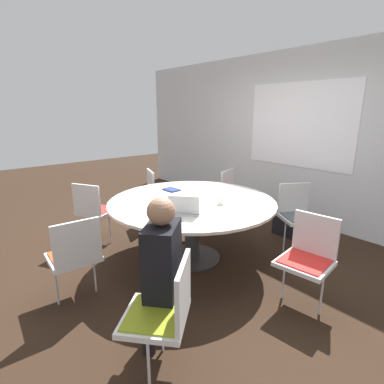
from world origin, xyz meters
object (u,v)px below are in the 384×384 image
at_px(chair_0, 165,309).
at_px(chair_3, 234,192).
at_px(handbag, 286,226).
at_px(chair_4, 159,191).
at_px(person_0, 161,264).
at_px(cell_phone, 183,203).
at_px(chair_2, 297,211).
at_px(coffee_cup, 221,201).
at_px(laptop, 185,209).
at_px(spiral_notebook, 171,190).
at_px(chair_1, 308,254).
at_px(chair_6, 75,253).
at_px(chair_5, 94,208).

distance_m(chair_0, chair_3, 3.02).
relative_size(chair_0, handbag, 2.39).
xyz_separation_m(chair_4, handbag, (1.68, 1.08, -0.37)).
height_order(chair_0, person_0, person_0).
xyz_separation_m(chair_0, cell_phone, (-1.15, 1.07, 0.24)).
relative_size(chair_4, person_0, 0.71).
height_order(chair_2, handbag, chair_2).
bearing_deg(chair_3, handbag, 85.01).
bearing_deg(coffee_cup, chair_0, -58.58).
height_order(chair_2, laptop, laptop).
distance_m(chair_2, handbag, 0.56).
distance_m(spiral_notebook, cell_phone, 0.58).
bearing_deg(chair_4, person_0, -13.46).
xyz_separation_m(laptop, coffee_cup, (0.01, 0.51, -0.01)).
relative_size(laptop, cell_phone, 2.52).
bearing_deg(spiral_notebook, person_0, -38.76).
distance_m(chair_2, chair_3, 1.16).
bearing_deg(spiral_notebook, chair_1, 4.80).
height_order(spiral_notebook, cell_phone, spiral_notebook).
xyz_separation_m(chair_3, person_0, (1.44, -2.40, 0.19)).
relative_size(person_0, spiral_notebook, 5.54).
distance_m(chair_6, person_0, 1.03).
distance_m(chair_4, cell_phone, 1.48).
distance_m(chair_5, handbag, 2.73).
relative_size(chair_2, chair_3, 1.00).
height_order(chair_4, spiral_notebook, chair_4).
bearing_deg(spiral_notebook, coffee_cup, 4.52).
bearing_deg(chair_5, chair_4, 68.33).
xyz_separation_m(chair_4, cell_phone, (1.34, -0.56, 0.24)).
distance_m(chair_2, spiral_notebook, 1.66).
xyz_separation_m(chair_0, laptop, (-0.85, 0.86, 0.29)).
height_order(chair_0, spiral_notebook, chair_0).
relative_size(chair_0, chair_2, 1.00).
height_order(chair_3, coffee_cup, chair_3).
bearing_deg(cell_phone, chair_6, -91.80).
distance_m(chair_0, cell_phone, 1.60).
bearing_deg(chair_0, cell_phone, 5.63).
distance_m(chair_0, laptop, 1.24).
distance_m(chair_6, coffee_cup, 1.60).
distance_m(chair_5, cell_phone, 1.36).
relative_size(chair_4, chair_6, 1.00).
bearing_deg(laptop, chair_5, -27.97).
xyz_separation_m(chair_1, laptop, (-1.05, -0.60, 0.29)).
bearing_deg(chair_4, handbag, 52.90).
height_order(chair_5, chair_6, same).
height_order(chair_2, chair_4, same).
distance_m(chair_0, chair_1, 1.47).
relative_size(chair_3, cell_phone, 5.50).
bearing_deg(cell_phone, coffee_cup, 42.52).
relative_size(chair_3, chair_6, 1.00).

